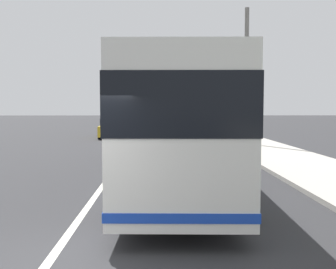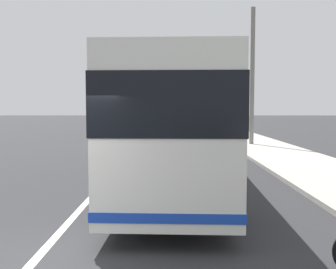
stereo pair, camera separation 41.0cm
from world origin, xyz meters
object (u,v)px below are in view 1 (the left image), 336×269
(coach_bus, at_px, (177,120))
(car_ahead_same_lane, at_px, (159,120))
(car_side_street, at_px, (128,120))
(utility_pole, at_px, (246,78))
(car_far_distant, at_px, (164,119))
(car_behind_bus, at_px, (112,129))

(coach_bus, relative_size, car_ahead_same_lane, 2.57)
(car_ahead_same_lane, height_order, car_side_street, car_side_street)
(utility_pole, bearing_deg, car_ahead_same_lane, 10.72)
(coach_bus, relative_size, car_far_distant, 2.61)
(car_side_street, bearing_deg, coach_bus, 2.32)
(coach_bus, height_order, car_ahead_same_lane, coach_bus)
(car_behind_bus, relative_size, car_ahead_same_lane, 1.01)
(car_far_distant, xyz_separation_m, car_side_street, (-4.35, 4.75, -0.00))
(car_ahead_same_lane, distance_m, utility_pole, 28.02)
(utility_pole, bearing_deg, car_behind_bus, 52.13)
(car_behind_bus, relative_size, car_side_street, 0.99)
(car_side_street, distance_m, utility_pole, 29.69)
(utility_pole, bearing_deg, car_side_street, 18.20)
(car_behind_bus, height_order, car_ahead_same_lane, car_ahead_same_lane)
(car_ahead_same_lane, relative_size, utility_pole, 0.57)
(coach_bus, xyz_separation_m, car_far_distant, (44.11, -0.21, -1.20))
(coach_bus, bearing_deg, utility_pole, -19.58)
(coach_bus, bearing_deg, car_side_street, 8.64)
(car_ahead_same_lane, height_order, utility_pole, utility_pole)
(car_ahead_same_lane, xyz_separation_m, car_far_distant, (5.05, -0.71, 0.01))
(car_behind_bus, distance_m, utility_pole, 11.67)
(car_behind_bus, relative_size, car_far_distant, 1.03)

